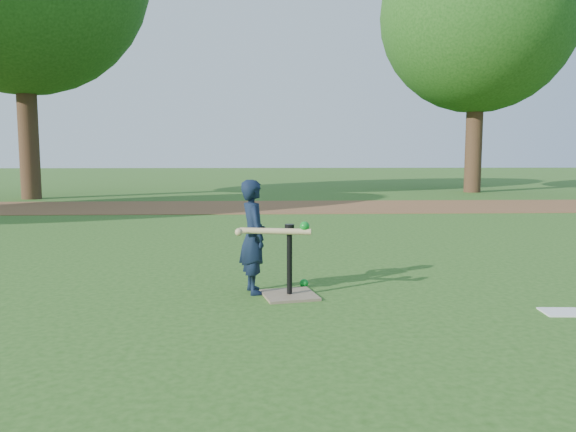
{
  "coord_description": "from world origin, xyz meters",
  "views": [
    {
      "loc": [
        0.12,
        -4.97,
        1.21
      ],
      "look_at": [
        0.33,
        -0.04,
        0.65
      ],
      "focal_mm": 35.0,
      "sensor_mm": 36.0,
      "label": 1
    }
  ],
  "objects": [
    {
      "name": "wiffle_ball_ground",
      "position": [
        0.47,
        -0.04,
        0.04
      ],
      "size": [
        0.08,
        0.08,
        0.08
      ],
      "primitive_type": "sphere",
      "color": "#0B821E",
      "rests_on": "ground"
    },
    {
      "name": "clipboard",
      "position": [
        2.38,
        -0.92,
        0.01
      ],
      "size": [
        0.31,
        0.25,
        0.01
      ],
      "primitive_type": "cube",
      "rotation": [
        0.0,
        0.0,
        -0.06
      ],
      "color": "white",
      "rests_on": "ground"
    },
    {
      "name": "dirt_strip",
      "position": [
        0.0,
        7.5,
        0.01
      ],
      "size": [
        24.0,
        3.0,
        0.01
      ],
      "primitive_type": "cube",
      "color": "brown",
      "rests_on": "ground"
    },
    {
      "name": "tree_right",
      "position": [
        6.5,
        12.0,
        5.29
      ],
      "size": [
        5.8,
        5.8,
        8.21
      ],
      "color": "#382316",
      "rests_on": "ground"
    },
    {
      "name": "batting_tee",
      "position": [
        0.33,
        -0.34,
        0.11
      ],
      "size": [
        0.51,
        0.51,
        0.61
      ],
      "color": "#816C51",
      "rests_on": "ground"
    },
    {
      "name": "swing_action",
      "position": [
        0.23,
        -0.37,
        0.57
      ],
      "size": [
        0.63,
        0.16,
        0.12
      ],
      "color": "tan",
      "rests_on": "ground"
    },
    {
      "name": "ground",
      "position": [
        0.0,
        0.0,
        0.0
      ],
      "size": [
        80.0,
        80.0,
        0.0
      ],
      "primitive_type": "plane",
      "color": "#285116",
      "rests_on": "ground"
    },
    {
      "name": "child",
      "position": [
        0.03,
        -0.19,
        0.49
      ],
      "size": [
        0.32,
        0.41,
        0.98
      ],
      "primitive_type": "imported",
      "rotation": [
        0.0,
        0.0,
        1.83
      ],
      "color": "black",
      "rests_on": "ground"
    }
  ]
}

